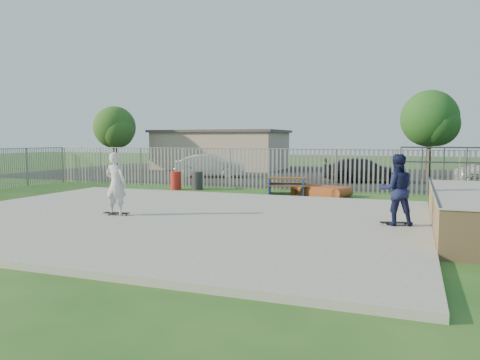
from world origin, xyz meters
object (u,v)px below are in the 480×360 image
(picnic_table, at_px, (286,186))
(trash_bin_grey, at_px, (197,181))
(trash_bin_red, at_px, (176,180))
(skater_navy, at_px, (396,190))
(car_dark, at_px, (364,170))
(funbox, at_px, (321,191))
(car_silver, at_px, (211,166))
(tree_left, at_px, (115,127))
(skater_white, at_px, (116,184))
(tree_mid, at_px, (430,119))

(picnic_table, xyz_separation_m, trash_bin_grey, (-4.57, 0.34, 0.06))
(trash_bin_red, bearing_deg, picnic_table, -0.48)
(skater_navy, bearing_deg, trash_bin_red, -49.00)
(picnic_table, bearing_deg, car_dark, 54.24)
(funbox, xyz_separation_m, car_silver, (-8.55, 7.29, 0.54))
(funbox, distance_m, trash_bin_grey, 6.15)
(car_dark, bearing_deg, trash_bin_red, 116.68)
(trash_bin_red, height_order, tree_left, tree_left)
(trash_bin_grey, height_order, skater_white, skater_white)
(car_silver, height_order, tree_left, tree_left)
(tree_left, bearing_deg, skater_white, -54.51)
(tree_mid, distance_m, skater_white, 22.91)
(car_silver, xyz_separation_m, skater_navy, (11.90, -14.36, 0.36))
(trash_bin_grey, relative_size, skater_white, 0.46)
(tree_left, relative_size, skater_white, 2.61)
(trash_bin_red, bearing_deg, car_dark, 39.97)
(picnic_table, relative_size, car_dark, 0.45)
(skater_navy, distance_m, skater_white, 8.16)
(picnic_table, distance_m, funbox, 1.58)
(trash_bin_red, bearing_deg, funbox, -0.37)
(funbox, xyz_separation_m, trash_bin_red, (-7.17, 0.05, 0.23))
(picnic_table, height_order, tree_left, tree_left)
(trash_bin_red, bearing_deg, trash_bin_grey, 15.77)
(tree_mid, bearing_deg, skater_navy, -93.69)
(trash_bin_red, height_order, skater_navy, skater_navy)
(tree_left, relative_size, skater_navy, 2.61)
(trash_bin_grey, height_order, car_dark, car_dark)
(trash_bin_red, relative_size, tree_mid, 0.16)
(funbox, xyz_separation_m, car_dark, (1.12, 7.00, 0.49))
(car_silver, bearing_deg, trash_bin_grey, -173.79)
(trash_bin_grey, bearing_deg, car_dark, 42.53)
(tree_left, bearing_deg, skater_navy, -39.27)
(car_dark, xyz_separation_m, skater_white, (-5.84, -15.31, 0.41))
(funbox, bearing_deg, tree_mid, 93.04)
(trash_bin_red, xyz_separation_m, skater_white, (2.46, -8.36, 0.67))
(funbox, bearing_deg, tree_left, 173.31)
(car_dark, bearing_deg, tree_left, 66.44)
(picnic_table, height_order, tree_mid, tree_mid)
(trash_bin_grey, xyz_separation_m, skater_white, (1.43, -8.65, 0.67))
(trash_bin_red, height_order, car_dark, car_dark)
(funbox, relative_size, skater_navy, 1.23)
(picnic_table, bearing_deg, car_silver, 119.03)
(trash_bin_red, relative_size, trash_bin_grey, 1.00)
(funbox, relative_size, tree_left, 0.47)
(trash_bin_grey, relative_size, tree_left, 0.18)
(skater_white, bearing_deg, skater_navy, -170.42)
(car_silver, xyz_separation_m, skater_white, (3.84, -15.61, 0.36))
(picnic_table, distance_m, car_silver, 10.10)
(trash_bin_grey, xyz_separation_m, skater_navy, (9.49, -7.41, 0.67))
(car_dark, relative_size, tree_mid, 0.84)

